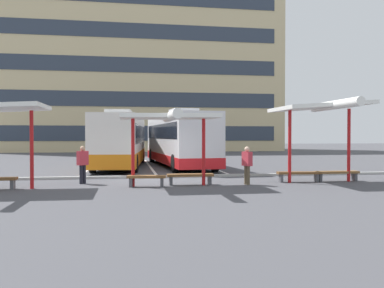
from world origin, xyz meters
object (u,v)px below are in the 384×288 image
object	(u,v)px
coach_bus_1	(178,140)
bench_2	(190,177)
bench_4	(337,174)
bench_1	(146,178)
waiting_passenger_0	(247,163)
waiting_shelter_1	(169,118)
bench_3	(299,174)
waiting_shelter_2	(323,108)
waiting_passenger_1	(83,162)
coach_bus_0	(121,141)

from	to	relation	value
coach_bus_1	bench_2	xyz separation A→B (m)	(-0.81, -10.21, -1.39)
coach_bus_1	bench_4	xyz separation A→B (m)	(5.79, -9.94, -1.39)
bench_1	waiting_passenger_0	world-z (taller)	waiting_passenger_0
bench_2	bench_4	world-z (taller)	same
coach_bus_1	waiting_passenger_0	distance (m)	10.65
waiting_shelter_1	bench_3	distance (m)	6.21
waiting_shelter_1	bench_1	bearing A→B (deg)	175.60
bench_4	waiting_shelter_2	bearing A→B (deg)	-155.14
waiting_passenger_0	waiting_passenger_1	size ratio (longest dim) A/B	0.99
bench_1	bench_3	xyz separation A→B (m)	(6.60, 0.60, 0.01)
bench_3	bench_4	distance (m)	1.80
bench_4	bench_1	bearing A→B (deg)	-175.70
waiting_shelter_1	coach_bus_0	bearing A→B (deg)	100.64
waiting_shelter_1	bench_2	bearing A→B (deg)	25.69
coach_bus_0	coach_bus_1	world-z (taller)	coach_bus_1
coach_bus_1	coach_bus_0	bearing A→B (deg)	179.80
coach_bus_1	waiting_passenger_0	xyz separation A→B (m)	(1.50, -10.51, -0.84)
waiting_shelter_2	bench_4	size ratio (longest dim) A/B	2.34
waiting_shelter_1	waiting_passenger_0	distance (m)	3.69
coach_bus_0	waiting_passenger_1	bearing A→B (deg)	-99.23
bench_4	coach_bus_1	bearing A→B (deg)	120.23
bench_1	bench_4	bearing A→B (deg)	4.30
waiting_shelter_2	waiting_passenger_1	world-z (taller)	waiting_shelter_2
coach_bus_0	waiting_passenger_0	distance (m)	11.77
coach_bus_0	bench_3	bearing A→B (deg)	-52.35
coach_bus_1	waiting_shelter_2	xyz separation A→B (m)	(4.89, -10.36, 1.45)
waiting_shelter_1	waiting_passenger_1	bearing A→B (deg)	156.59
bench_1	coach_bus_0	bearing A→B (deg)	95.94
coach_bus_0	waiting_passenger_1	size ratio (longest dim) A/B	7.41
waiting_shelter_2	bench_4	xyz separation A→B (m)	(0.90, 0.42, -2.84)
bench_4	waiting_passenger_0	bearing A→B (deg)	-172.35
waiting_shelter_2	bench_3	size ratio (longest dim) A/B	2.41
coach_bus_1	waiting_shelter_2	distance (m)	11.54
bench_1	bench_4	distance (m)	8.42
waiting_shelter_2	waiting_passenger_1	bearing A→B (deg)	173.07
waiting_shelter_1	waiting_shelter_2	bearing A→B (deg)	2.46
bench_2	waiting_shelter_2	distance (m)	6.37
coach_bus_1	bench_3	world-z (taller)	coach_bus_1
waiting_shelter_2	waiting_passenger_0	distance (m)	4.09
bench_1	waiting_passenger_0	size ratio (longest dim) A/B	0.99
coach_bus_0	bench_3	distance (m)	12.68
bench_3	waiting_passenger_0	bearing A→B (deg)	-167.68
coach_bus_1	bench_1	bearing A→B (deg)	-103.87
bench_2	waiting_passenger_1	distance (m)	4.55
bench_1	bench_2	size ratio (longest dim) A/B	0.82
waiting_passenger_0	bench_1	bearing A→B (deg)	-179.23
waiting_shelter_1	bench_2	size ratio (longest dim) A/B	2.19
bench_1	coach_bus_1	bearing A→B (deg)	76.13
bench_2	waiting_passenger_0	world-z (taller)	waiting_passenger_0
bench_3	bench_4	bearing A→B (deg)	1.05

